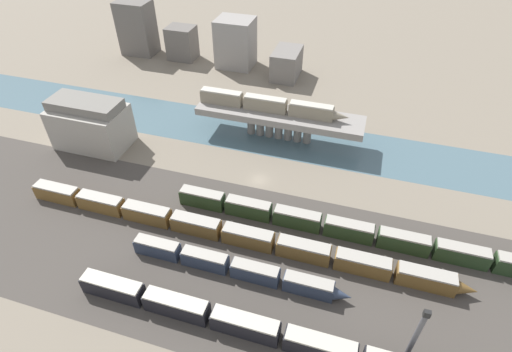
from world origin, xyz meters
The scene contains 15 objects.
ground_plane centered at (0.00, 0.00, 0.00)m, with size 400.00×400.00×0.00m, color #756B5B.
railbed_yard centered at (0.00, -24.00, 0.00)m, with size 280.00×42.00×0.01m, color #423D38.
river_water centered at (0.00, 19.22, 0.00)m, with size 320.00×18.65×0.01m, color #47606B.
bridge centered at (0.00, 19.22, 6.33)m, with size 45.10×9.71×8.05m.
train_on_bridge centered at (-2.70, 19.22, 9.92)m, with size 40.48×2.73×3.82m.
train_yard_near centered at (16.69, -38.30, 1.92)m, with size 78.54×2.96×3.91m.
train_yard_mid centered at (3.50, -27.54, 1.72)m, with size 42.87×2.63×3.53m.
train_yard_far centered at (-0.78, -19.79, 1.85)m, with size 94.63×3.07×3.77m.
train_yard_outer centered at (24.10, -11.92, 1.95)m, with size 79.09×2.83×3.97m.
warehouse_building centered at (-46.92, 1.79, 6.37)m, with size 19.07×11.58×13.40m.
signal_tower centered at (35.31, -34.27, 6.24)m, with size 1.00×0.81×12.41m.
city_block_far_left centered at (-65.68, 59.88, 9.63)m, with size 12.37×9.09×19.26m, color #605B56.
city_block_left centered at (-47.69, 59.92, 5.91)m, with size 9.92×8.23×11.82m, color #605B56.
city_block_center centered at (-26.52, 59.81, 8.42)m, with size 12.82×10.96×16.83m, color gray.
city_block_right centered at (-6.86, 56.37, 4.74)m, with size 8.71×13.57×9.47m, color slate.
Camera 1 is at (20.82, -70.89, 63.75)m, focal length 28.00 mm.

